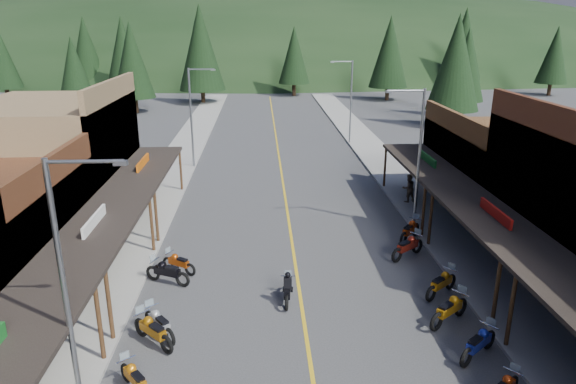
{
  "coord_description": "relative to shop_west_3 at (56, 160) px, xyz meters",
  "views": [
    {
      "loc": [
        -1.59,
        -18.94,
        11.25
      ],
      "look_at": [
        -0.24,
        6.12,
        3.0
      ],
      "focal_mm": 32.0,
      "sensor_mm": 36.0,
      "label": 1
    }
  ],
  "objects": [
    {
      "name": "ground",
      "position": [
        13.78,
        -11.3,
        -3.52
      ],
      "size": [
        220.0,
        220.0,
        0.0
      ],
      "primitive_type": "plane",
      "color": "#38383A",
      "rests_on": "ground"
    },
    {
      "name": "centerline",
      "position": [
        13.78,
        8.7,
        -3.51
      ],
      "size": [
        0.15,
        90.0,
        0.01
      ],
      "primitive_type": "cube",
      "color": "gold",
      "rests_on": "ground"
    },
    {
      "name": "sidewalk_west",
      "position": [
        5.08,
        8.7,
        -3.44
      ],
      "size": [
        3.4,
        94.0,
        0.15
      ],
      "primitive_type": "cube",
      "color": "gray",
      "rests_on": "ground"
    },
    {
      "name": "sidewalk_east",
      "position": [
        22.48,
        8.7,
        -3.44
      ],
      "size": [
        3.4,
        94.0,
        0.15
      ],
      "primitive_type": "cube",
      "color": "gray",
      "rests_on": "ground"
    },
    {
      "name": "shop_west_3",
      "position": [
        0.0,
        0.0,
        0.0
      ],
      "size": [
        10.9,
        10.2,
        8.2
      ],
      "color": "brown",
      "rests_on": "ground"
    },
    {
      "name": "shop_east_3",
      "position": [
        27.54,
        0.0,
        -0.99
      ],
      "size": [
        10.9,
        10.2,
        6.2
      ],
      "color": "#4C2D16",
      "rests_on": "ground"
    },
    {
      "name": "streetlight_0",
      "position": [
        6.83,
        -17.3,
        0.94
      ],
      "size": [
        2.16,
        0.18,
        8.0
      ],
      "color": "gray",
      "rests_on": "ground"
    },
    {
      "name": "streetlight_1",
      "position": [
        6.83,
        10.7,
        0.94
      ],
      "size": [
        2.16,
        0.18,
        8.0
      ],
      "color": "gray",
      "rests_on": "ground"
    },
    {
      "name": "streetlight_2",
      "position": [
        20.74,
        -3.3,
        0.94
      ],
      "size": [
        2.16,
        0.18,
        8.0
      ],
      "color": "gray",
      "rests_on": "ground"
    },
    {
      "name": "streetlight_3",
      "position": [
        20.74,
        18.7,
        0.94
      ],
      "size": [
        2.16,
        0.18,
        8.0
      ],
      "color": "gray",
      "rests_on": "ground"
    },
    {
      "name": "ridge_hill",
      "position": [
        13.78,
        123.7,
        -3.52
      ],
      "size": [
        310.0,
        140.0,
        60.0
      ],
      "primitive_type": "ellipsoid",
      "color": "black",
      "rests_on": "ground"
    },
    {
      "name": "pine_0",
      "position": [
        -26.22,
        50.7,
        2.96
      ],
      "size": [
        5.04,
        5.04,
        11.0
      ],
      "color": "black",
      "rests_on": "ground"
    },
    {
      "name": "pine_1",
      "position": [
        -10.22,
        58.7,
        3.72
      ],
      "size": [
        5.88,
        5.88,
        12.5
      ],
      "color": "black",
      "rests_on": "ground"
    },
    {
      "name": "pine_2",
      "position": [
        3.78,
        46.7,
        4.47
      ],
      "size": [
        6.72,
        6.72,
        14.0
      ],
      "color": "black",
      "rests_on": "ground"
    },
    {
      "name": "pine_3",
      "position": [
        17.78,
        54.7,
        2.96
      ],
      "size": [
        5.04,
        5.04,
        11.0
      ],
      "color": "black",
      "rests_on": "ground"
    },
    {
      "name": "pine_4",
      "position": [
        31.78,
        48.7,
        3.72
      ],
      "size": [
        5.88,
        5.88,
        12.5
      ],
      "color": "black",
      "rests_on": "ground"
    },
    {
      "name": "pine_5",
      "position": [
        47.78,
        60.7,
        4.47
      ],
      "size": [
        6.72,
        6.72,
        14.0
      ],
      "color": "black",
      "rests_on": "ground"
    },
    {
      "name": "pine_6",
      "position": [
        59.78,
        52.7,
        2.96
      ],
      "size": [
        5.04,
        5.04,
        11.0
      ],
      "color": "black",
      "rests_on": "ground"
    },
    {
      "name": "pine_7",
      "position": [
        -18.22,
        64.7,
        3.72
      ],
      "size": [
        5.88,
        5.88,
        12.5
      ],
      "color": "black",
      "rests_on": "ground"
    },
    {
      "name": "pine_8",
      "position": [
        -8.22,
        28.7,
        2.46
      ],
      "size": [
        4.48,
        4.48,
        10.0
      ],
      "color": "black",
      "rests_on": "ground"
    },
    {
      "name": "pine_9",
      "position": [
        37.78,
        33.7,
        2.86
      ],
      "size": [
        4.93,
        4.93,
        10.8
      ],
      "color": "black",
      "rests_on": "ground"
    },
    {
      "name": "pine_10",
      "position": [
        -4.22,
        38.7,
        3.27
      ],
      "size": [
        5.38,
        5.38,
        11.6
      ],
      "color": "black",
      "rests_on": "ground"
    },
    {
      "name": "pine_11",
      "position": [
        33.78,
        26.7,
        3.67
      ],
      "size": [
        5.82,
        5.82,
        12.4
      ],
      "color": "black",
      "rests_on": "ground"
    },
    {
      "name": "bike_west_5",
      "position": [
        8.07,
        -16.4,
        -2.95
      ],
      "size": [
        1.75,
        1.98,
        1.14
      ],
      "primitive_type": null,
      "rotation": [
        0.0,
        0.0,
        0.67
      ],
      "color": "#C9700E",
      "rests_on": "ground"
    },
    {
      "name": "bike_west_6",
      "position": [
        8.14,
        -13.81,
        -2.87
      ],
      "size": [
        2.13,
        2.13,
        1.29
      ],
      "primitive_type": null,
      "rotation": [
        0.0,
        0.0,
        0.79
      ],
      "color": "#9A5C0B",
      "rests_on": "ground"
    },
    {
      "name": "bike_west_7",
      "position": [
        8.27,
        -13.29,
        -2.91
      ],
      "size": [
        1.89,
        2.13,
        1.23
      ],
      "primitive_type": null,
      "rotation": [
        0.0,
        0.0,
        0.67
      ],
      "color": "#9C9CA1",
      "rests_on": "ground"
    },
    {
      "name": "bike_west_8",
      "position": [
        7.87,
        -9.11,
        -2.88
      ],
      "size": [
        2.33,
        1.63,
        1.28
      ],
      "primitive_type": null,
      "rotation": [
        0.0,
        0.0,
        1.13
      ],
      "color": "black",
      "rests_on": "ground"
    },
    {
      "name": "bike_west_9",
      "position": [
        8.22,
        -8.03,
        -2.97
      ],
      "size": [
        1.96,
        1.61,
        1.1
      ],
      "primitive_type": null,
      "rotation": [
        0.0,
        0.0,
        0.98
      ],
      "color": "#AA410C",
      "rests_on": "ground"
    },
    {
      "name": "bike_east_6",
      "position": [
        19.71,
        -15.21,
        -2.88
      ],
      "size": [
        2.2,
        1.97,
        1.27
      ],
      "primitive_type": null,
      "rotation": [
        0.0,
        0.0,
        -0.89
      ],
      "color": "navy",
      "rests_on": "ground"
    },
    {
      "name": "bike_east_7",
      "position": [
        19.46,
        -12.98,
        -2.85
      ],
      "size": [
        2.33,
        2.03,
        1.34
      ],
      "primitive_type": null,
      "rotation": [
        0.0,
        0.0,
        -0.92
      ],
      "color": "#BC740D",
      "rests_on": "ground"
    },
    {
      "name": "bike_east_8",
      "position": [
        19.89,
        -10.81,
        -2.89
      ],
      "size": [
        2.16,
        1.96,
        1.25
      ],
      "primitive_type": null,
      "rotation": [
        0.0,
        0.0,
        -0.88
      ],
      "color": "#B66C0D",
      "rests_on": "ground"
    },
    {
      "name": "bike_east_9",
      "position": [
        19.47,
        -7.01,
        -2.85
      ],
      "size": [
        2.33,
        2.03,
        1.33
      ],
      "primitive_type": null,
      "rotation": [
        0.0,
        0.0,
        -0.92
      ],
      "color": "maroon",
      "rests_on": "ground"
    },
    {
      "name": "bike_east_10",
      "position": [
        20.2,
        -4.84,
        -2.88
      ],
      "size": [
        2.01,
        2.2,
        1.28
      ],
      "primitive_type": null,
      "rotation": [
        0.0,
        0.0,
        -0.69
      ],
      "color": "#BD3A0D",
      "rests_on": "ground"
    },
    {
      "name": "rider_on_bike",
      "position": [
        13.21,
        -11.0,
        -2.92
      ],
      "size": [
        0.84,
        2.01,
        1.49
      ],
      "rotation": [
        0.0,
        0.0,
        -0.1
      ],
      "color": "black",
      "rests_on": "ground"
    },
    {
      "name": "pedestrian_east_b",
      "position": [
        21.73,
        1.05,
        -2.43
      ],
      "size": [
        1.04,
        0.8,
        1.88
      ],
      "primitive_type": "imported",
      "rotation": [
        0.0,
        0.0,
        3.49
      ],
      "color": "#4C3F30",
      "rests_on": "sidewalk_east"
    }
  ]
}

